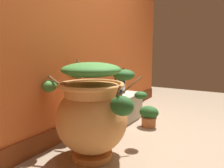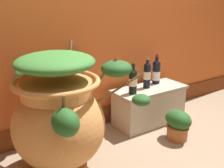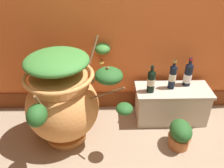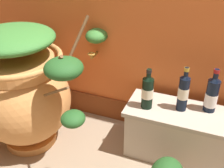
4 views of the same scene
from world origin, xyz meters
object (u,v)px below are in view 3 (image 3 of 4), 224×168
Objects in this scene: terracotta_urn at (63,99)px; potted_shrub at (180,134)px; wine_bottle_middle at (173,76)px; wine_bottle_right at (151,80)px; wine_bottle_left at (188,74)px.

terracotta_urn is 3.73× the size of potted_shrub.
wine_bottle_middle is at bearing 15.28° from terracotta_urn.
terracotta_urn is 0.85m from wine_bottle_right.
wine_bottle_middle is 1.12× the size of potted_shrub.
wine_bottle_middle reaches higher than potted_shrub.
terracotta_urn reaches higher than potted_shrub.
wine_bottle_left is 1.10× the size of potted_shrub.
terracotta_urn is 3.63× the size of wine_bottle_right.
wine_bottle_right is (-0.39, -0.12, 0.00)m from wine_bottle_left.
terracotta_urn is 1.08m from wine_bottle_middle.
terracotta_urn reaches higher than wine_bottle_left.
wine_bottle_middle is at bearing 15.36° from wine_bottle_right.
terracotta_urn is at bearing -164.74° from wine_bottle_right.
wine_bottle_middle is at bearing -162.06° from wine_bottle_left.
terracotta_urn is at bearing -164.33° from wine_bottle_left.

